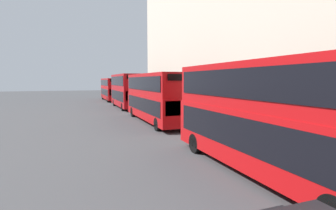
{
  "coord_description": "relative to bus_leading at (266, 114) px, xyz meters",
  "views": [
    {
      "loc": [
        -5.54,
        -1.75,
        3.77
      ],
      "look_at": [
        0.48,
        14.36,
        2.14
      ],
      "focal_mm": 28.0,
      "sensor_mm": 36.0,
      "label": 1
    }
  ],
  "objects": [
    {
      "name": "bus_trailing",
      "position": [
        -0.0,
        41.07,
        -0.2
      ],
      "size": [
        2.59,
        10.79,
        4.11
      ],
      "color": "#B20C0F",
      "rests_on": "ground"
    },
    {
      "name": "bus_second_in_queue",
      "position": [
        -0.0,
        14.26,
        -0.07
      ],
      "size": [
        2.59,
        11.37,
        4.35
      ],
      "color": "#B20C0F",
      "rests_on": "ground"
    },
    {
      "name": "pedestrian",
      "position": [
        2.33,
        18.21,
        -1.72
      ],
      "size": [
        0.36,
        0.36,
        1.63
      ],
      "color": "maroon",
      "rests_on": "ground"
    },
    {
      "name": "bus_leading",
      "position": [
        0.0,
        0.0,
        0.0
      ],
      "size": [
        2.59,
        10.93,
        4.49
      ],
      "color": "#B20C0F",
      "rests_on": "ground"
    },
    {
      "name": "bus_third_in_queue",
      "position": [
        -0.0,
        27.22,
        0.04
      ],
      "size": [
        2.59,
        10.0,
        4.57
      ],
      "color": "#A80F14",
      "rests_on": "ground"
    }
  ]
}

